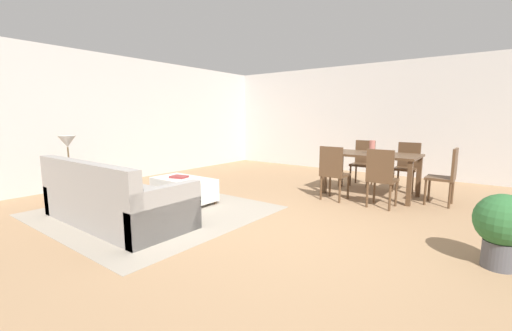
% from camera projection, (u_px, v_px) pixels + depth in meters
% --- Properties ---
extents(ground_plane, '(10.80, 10.80, 0.00)m').
position_uv_depth(ground_plane, '(271.00, 229.00, 4.06)').
color(ground_plane, '#9E7A56').
extents(wall_back, '(9.00, 0.12, 2.70)m').
position_uv_depth(wall_back, '(388.00, 119.00, 7.79)').
color(wall_back, beige).
rests_on(wall_back, ground_plane).
extents(wall_left, '(0.12, 11.00, 2.70)m').
position_uv_depth(wall_left, '(113.00, 119.00, 6.94)').
color(wall_left, beige).
rests_on(wall_left, ground_plane).
extents(area_rug, '(3.00, 2.80, 0.01)m').
position_uv_depth(area_rug, '(155.00, 211.00, 4.84)').
color(area_rug, gray).
rests_on(area_rug, ground_plane).
extents(couch, '(2.23, 0.97, 0.86)m').
position_uv_depth(couch, '(113.00, 201.00, 4.29)').
color(couch, gray).
rests_on(couch, ground_plane).
extents(ottoman_table, '(1.05, 0.57, 0.41)m').
position_uv_depth(ottoman_table, '(184.00, 189.00, 5.28)').
color(ottoman_table, silver).
rests_on(ottoman_table, ground_plane).
extents(side_table, '(0.40, 0.40, 0.58)m').
position_uv_depth(side_table, '(70.00, 176.00, 5.17)').
color(side_table, brown).
rests_on(side_table, ground_plane).
extents(table_lamp, '(0.26, 0.26, 0.53)m').
position_uv_depth(table_lamp, '(67.00, 143.00, 5.09)').
color(table_lamp, brown).
rests_on(table_lamp, side_table).
extents(dining_table, '(1.56, 0.87, 0.76)m').
position_uv_depth(dining_table, '(372.00, 159.00, 5.75)').
color(dining_table, '#513823').
rests_on(dining_table, ground_plane).
extents(dining_chair_near_left, '(0.41, 0.41, 0.92)m').
position_uv_depth(dining_chair_near_left, '(333.00, 170.00, 5.39)').
color(dining_chair_near_left, '#513823').
rests_on(dining_chair_near_left, ground_plane).
extents(dining_chair_near_right, '(0.40, 0.40, 0.92)m').
position_uv_depth(dining_chair_near_right, '(381.00, 175.00, 4.93)').
color(dining_chair_near_right, '#513823').
rests_on(dining_chair_near_right, ground_plane).
extents(dining_chair_far_left, '(0.41, 0.41, 0.92)m').
position_uv_depth(dining_chair_far_left, '(363.00, 160.00, 6.66)').
color(dining_chair_far_left, '#513823').
rests_on(dining_chair_far_left, ground_plane).
extents(dining_chair_far_right, '(0.41, 0.41, 0.92)m').
position_uv_depth(dining_chair_far_right, '(407.00, 164.00, 6.12)').
color(dining_chair_far_right, '#513823').
rests_on(dining_chair_far_right, ground_plane).
extents(dining_chair_head_east, '(0.40, 0.40, 0.92)m').
position_uv_depth(dining_chair_head_east, '(447.00, 173.00, 5.09)').
color(dining_chair_head_east, '#513823').
rests_on(dining_chair_head_east, ground_plane).
extents(vase_centerpiece, '(0.10, 0.10, 0.23)m').
position_uv_depth(vase_centerpiece, '(372.00, 147.00, 5.69)').
color(vase_centerpiece, '#B26659').
rests_on(vase_centerpiece, dining_table).
extents(book_on_ottoman, '(0.30, 0.25, 0.03)m').
position_uv_depth(book_on_ottoman, '(179.00, 177.00, 5.30)').
color(book_on_ottoman, maroon).
rests_on(book_on_ottoman, ottoman_table).
extents(potted_plant, '(0.48, 0.48, 0.71)m').
position_uv_depth(potted_plant, '(502.00, 225.00, 2.96)').
color(potted_plant, '#4C4C51').
rests_on(potted_plant, ground_plane).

